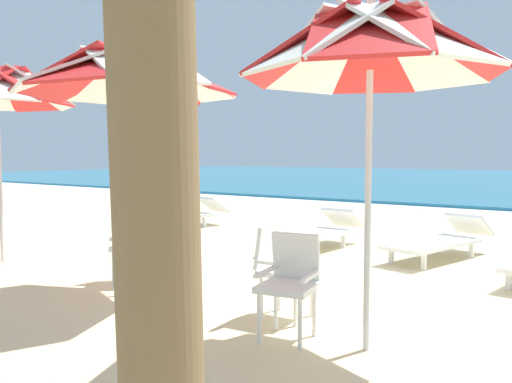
{
  "coord_description": "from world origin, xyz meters",
  "views": [
    {
      "loc": [
        1.83,
        -6.1,
        1.53
      ],
      "look_at": [
        -2.53,
        0.02,
        1.0
      ],
      "focal_mm": 36.92,
      "sensor_mm": 36.0,
      "label": 1
    }
  ],
  "objects_px": {
    "beach_umbrella_0": "(370,49)",
    "plastic_chair_2": "(133,241)",
    "plastic_chair_0": "(290,279)",
    "sun_lounger_1": "(440,240)",
    "sun_lounger_2": "(316,232)",
    "beach_umbrella_1": "(126,75)",
    "sun_lounger_3": "(180,215)",
    "plastic_chair_1": "(281,265)"
  },
  "relations": [
    {
      "from": "plastic_chair_0",
      "to": "sun_lounger_2",
      "type": "distance_m",
      "value": 4.12
    },
    {
      "from": "beach_umbrella_1",
      "to": "sun_lounger_2",
      "type": "bearing_deg",
      "value": 84.24
    },
    {
      "from": "plastic_chair_1",
      "to": "beach_umbrella_1",
      "type": "distance_m",
      "value": 2.61
    },
    {
      "from": "plastic_chair_1",
      "to": "sun_lounger_3",
      "type": "relative_size",
      "value": 0.39
    },
    {
      "from": "plastic_chair_0",
      "to": "sun_lounger_1",
      "type": "distance_m",
      "value": 4.09
    },
    {
      "from": "sun_lounger_1",
      "to": "sun_lounger_2",
      "type": "distance_m",
      "value": 1.89
    },
    {
      "from": "beach_umbrella_0",
      "to": "plastic_chair_2",
      "type": "xyz_separation_m",
      "value": [
        -3.19,
        0.45,
        -1.83
      ]
    },
    {
      "from": "plastic_chair_2",
      "to": "beach_umbrella_1",
      "type": "bearing_deg",
      "value": -45.93
    },
    {
      "from": "beach_umbrella_0",
      "to": "plastic_chair_0",
      "type": "xyz_separation_m",
      "value": [
        -0.64,
        -0.09,
        -1.83
      ]
    },
    {
      "from": "beach_umbrella_1",
      "to": "sun_lounger_3",
      "type": "bearing_deg",
      "value": 127.54
    },
    {
      "from": "sun_lounger_1",
      "to": "sun_lounger_2",
      "type": "xyz_separation_m",
      "value": [
        -1.85,
        -0.39,
        0.0
      ]
    },
    {
      "from": "plastic_chair_1",
      "to": "sun_lounger_3",
      "type": "distance_m",
      "value": 6.26
    },
    {
      "from": "sun_lounger_2",
      "to": "sun_lounger_3",
      "type": "relative_size",
      "value": 0.98
    },
    {
      "from": "beach_umbrella_1",
      "to": "sun_lounger_2",
      "type": "xyz_separation_m",
      "value": [
        0.36,
        3.56,
        -2.09
      ]
    },
    {
      "from": "beach_umbrella_0",
      "to": "plastic_chair_1",
      "type": "bearing_deg",
      "value": 162.13
    },
    {
      "from": "plastic_chair_0",
      "to": "beach_umbrella_1",
      "type": "height_order",
      "value": "beach_umbrella_1"
    },
    {
      "from": "beach_umbrella_1",
      "to": "sun_lounger_1",
      "type": "xyz_separation_m",
      "value": [
        2.21,
        3.95,
        -2.09
      ]
    },
    {
      "from": "beach_umbrella_0",
      "to": "plastic_chair_2",
      "type": "bearing_deg",
      "value": 171.91
    },
    {
      "from": "beach_umbrella_0",
      "to": "sun_lounger_1",
      "type": "height_order",
      "value": "beach_umbrella_0"
    },
    {
      "from": "plastic_chair_0",
      "to": "plastic_chair_1",
      "type": "bearing_deg",
      "value": 131.28
    },
    {
      "from": "plastic_chair_0",
      "to": "sun_lounger_1",
      "type": "relative_size",
      "value": 0.39
    },
    {
      "from": "beach_umbrella_1",
      "to": "plastic_chair_0",
      "type": "bearing_deg",
      "value": -3.66
    },
    {
      "from": "plastic_chair_2",
      "to": "sun_lounger_1",
      "type": "height_order",
      "value": "plastic_chair_2"
    },
    {
      "from": "beach_umbrella_0",
      "to": "plastic_chair_0",
      "type": "distance_m",
      "value": 1.94
    },
    {
      "from": "plastic_chair_1",
      "to": "beach_umbrella_0",
      "type": "bearing_deg",
      "value": -17.87
    },
    {
      "from": "plastic_chair_2",
      "to": "sun_lounger_3",
      "type": "height_order",
      "value": "plastic_chair_2"
    },
    {
      "from": "beach_umbrella_0",
      "to": "plastic_chair_2",
      "type": "relative_size",
      "value": 3.16
    },
    {
      "from": "plastic_chair_1",
      "to": "plastic_chair_2",
      "type": "bearing_deg",
      "value": 176.61
    },
    {
      "from": "plastic_chair_0",
      "to": "plastic_chair_2",
      "type": "height_order",
      "value": "same"
    },
    {
      "from": "plastic_chair_1",
      "to": "sun_lounger_1",
      "type": "distance_m",
      "value": 3.7
    },
    {
      "from": "plastic_chair_0",
      "to": "sun_lounger_1",
      "type": "height_order",
      "value": "plastic_chair_0"
    },
    {
      "from": "plastic_chair_1",
      "to": "sun_lounger_1",
      "type": "bearing_deg",
      "value": 83.5
    },
    {
      "from": "beach_umbrella_1",
      "to": "plastic_chair_2",
      "type": "distance_m",
      "value": 1.96
    },
    {
      "from": "sun_lounger_1",
      "to": "beach_umbrella_1",
      "type": "bearing_deg",
      "value": -119.25
    },
    {
      "from": "sun_lounger_2",
      "to": "plastic_chair_0",
      "type": "bearing_deg",
      "value": -64.06
    },
    {
      "from": "sun_lounger_3",
      "to": "plastic_chair_0",
      "type": "bearing_deg",
      "value": -38.63
    },
    {
      "from": "plastic_chair_1",
      "to": "plastic_chair_2",
      "type": "xyz_separation_m",
      "value": [
        -2.19,
        0.13,
        0.0
      ]
    },
    {
      "from": "sun_lounger_1",
      "to": "plastic_chair_0",
      "type": "bearing_deg",
      "value": -90.75
    },
    {
      "from": "sun_lounger_3",
      "to": "sun_lounger_2",
      "type": "bearing_deg",
      "value": -8.9
    },
    {
      "from": "beach_umbrella_0",
      "to": "sun_lounger_3",
      "type": "height_order",
      "value": "beach_umbrella_0"
    },
    {
      "from": "plastic_chair_1",
      "to": "beach_umbrella_1",
      "type": "bearing_deg",
      "value": -171.2
    },
    {
      "from": "plastic_chair_2",
      "to": "sun_lounger_3",
      "type": "xyz_separation_m",
      "value": [
        -2.76,
        3.7,
        -0.22
      ]
    }
  ]
}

